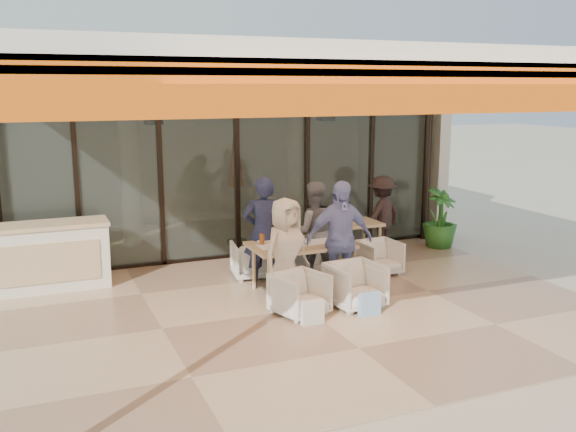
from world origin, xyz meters
name	(u,v)px	position (x,y,z in m)	size (l,w,h in m)	color
ground	(306,310)	(0.00, 0.00, 0.00)	(70.00, 70.00, 0.00)	#C6B293
terrace_floor	(306,309)	(0.00, 0.00, 0.01)	(8.00, 6.00, 0.01)	tan
terrace_structure	(316,69)	(0.00, -0.26, 3.25)	(8.00, 6.00, 3.40)	silver
glass_storefront	(237,170)	(0.00, 3.00, 1.60)	(8.08, 0.10, 3.20)	#9EADA3
interior_block	(202,126)	(0.01, 5.31, 2.23)	(9.05, 3.62, 3.52)	silver
host_counter	(46,256)	(-3.26, 2.30, 0.53)	(1.85, 0.65, 1.04)	silver
dining_table	(300,247)	(0.24, 0.78, 0.69)	(1.50, 0.90, 0.93)	tan
chair_far_left	(253,258)	(-0.17, 1.72, 0.33)	(0.64, 0.59, 0.65)	white
chair_far_right	(300,254)	(0.67, 1.72, 0.32)	(0.61, 0.57, 0.63)	white
chair_near_left	(300,292)	(-0.17, -0.18, 0.33)	(0.64, 0.60, 0.65)	white
chair_near_right	(355,283)	(0.67, -0.18, 0.35)	(0.68, 0.64, 0.70)	white
diner_navy	(263,232)	(-0.17, 1.22, 0.86)	(0.62, 0.41, 1.71)	#171A33
diner_grey	(313,231)	(0.67, 1.22, 0.80)	(0.77, 0.60, 1.59)	slate
diner_cream	(286,252)	(-0.17, 0.32, 0.77)	(0.75, 0.49, 1.53)	beige
diner_periwinkle	(340,240)	(0.67, 0.32, 0.86)	(1.01, 0.42, 1.73)	#7A88CC
tote_bag_cream	(312,313)	(-0.17, -0.58, 0.17)	(0.30, 0.10, 0.34)	silver
tote_bag_blue	(369,305)	(0.67, -0.58, 0.17)	(0.30, 0.10, 0.34)	#99BFD8
side_table	(358,227)	(1.80, 1.85, 0.64)	(0.70, 0.70, 0.74)	tan
side_chair	(379,256)	(1.80, 1.10, 0.31)	(0.61, 0.57, 0.63)	white
standing_woman	(382,215)	(2.52, 2.25, 0.73)	(0.94, 0.54, 1.46)	black
potted_palm	(440,218)	(3.77, 2.20, 0.58)	(0.65, 0.65, 1.16)	#1E5919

